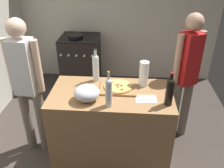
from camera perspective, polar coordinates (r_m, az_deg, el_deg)
ground_plane at (r=3.64m, az=-2.13°, el=-8.61°), size 3.84×3.47×0.02m
kitchen_wall_rear at (r=4.44m, az=-0.30°, el=17.35°), size 3.84×0.10×2.60m
counter at (r=2.80m, az=-0.16°, el=-10.04°), size 1.30×0.69×0.91m
cutting_board at (r=2.60m, az=1.50°, el=-0.92°), size 0.40×0.32×0.02m
pizza at (r=2.59m, az=1.50°, el=-0.52°), size 0.31×0.31×0.03m
mixing_bowl at (r=2.39m, az=-6.06°, el=-2.12°), size 0.26×0.26×0.16m
paper_towel_roll at (r=2.63m, az=7.62°, el=2.42°), size 0.10×0.10×0.29m
wine_bottle_green at (r=2.25m, az=-0.78°, el=-1.76°), size 0.07×0.07×0.37m
wine_bottle_dark at (r=2.33m, az=13.63°, el=-1.51°), size 0.08×0.08×0.35m
wine_bottle_amber at (r=2.70m, az=-3.91°, el=4.17°), size 0.07×0.07×0.39m
recipe_sheet at (r=2.45m, az=8.16°, el=-3.56°), size 0.22×0.16×0.00m
stove at (r=4.40m, az=-7.46°, el=5.47°), size 0.66×0.62×0.96m
person_in_stripes at (r=2.80m, az=-19.75°, el=0.69°), size 0.40×0.22×1.66m
person_in_red at (r=2.98m, az=17.30°, el=2.62°), size 0.35×0.28×1.66m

